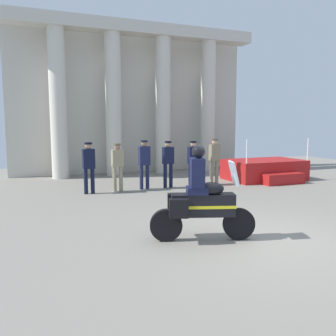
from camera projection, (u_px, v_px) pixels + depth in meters
The scene contains 10 objects.
ground_plane at pixel (257, 239), 7.14m from camera, with size 28.00×28.00×0.00m, color gray.
colonnade_backdrop at pixel (135, 92), 16.34m from camera, with size 11.11×1.54×6.96m.
reviewing_stand at pixel (265, 170), 14.53m from camera, with size 3.04×2.39×1.71m.
officer_in_row_0 at pixel (89, 164), 11.58m from camera, with size 0.39×0.24×1.69m.
officer_in_row_1 at pixel (118, 163), 11.98m from camera, with size 0.39×0.24×1.63m.
officer_in_row_2 at pixel (144, 161), 12.38m from camera, with size 0.39×0.24×1.72m.
officer_in_row_3 at pixel (168, 160), 12.66m from camera, with size 0.39×0.24×1.68m.
officer_in_row_4 at pixel (193, 160), 13.02m from camera, with size 0.39×0.24×1.66m.
officer_in_row_5 at pixel (214, 158), 13.36m from camera, with size 0.39×0.24×1.73m.
motorcycle_with_rider at pixel (199, 201), 6.96m from camera, with size 2.02×0.95×1.90m.
Camera 1 is at (-4.21, -5.75, 2.32)m, focal length 38.05 mm.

